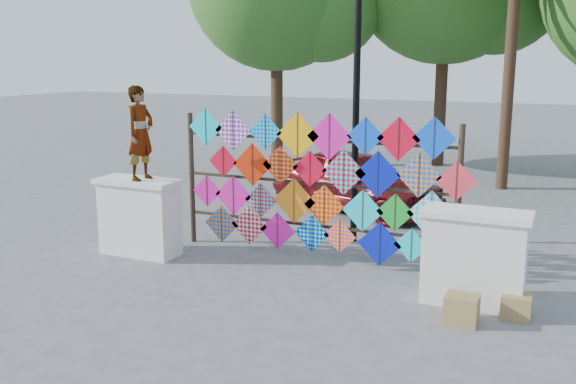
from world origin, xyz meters
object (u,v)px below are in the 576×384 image
at_px(kite_rack, 318,186).
at_px(sedan, 356,180).
at_px(lamppost, 356,90).
at_px(vendor_woman, 140,133).

xyz_separation_m(kite_rack, sedan, (-0.52, 3.55, -0.58)).
distance_m(kite_rack, lamppost, 1.95).
bearing_deg(lamppost, sedan, 107.42).
xyz_separation_m(vendor_woman, lamppost, (2.90, 2.20, 0.65)).
bearing_deg(sedan, kite_rack, -152.45).
bearing_deg(kite_rack, sedan, 98.35).
height_order(kite_rack, lamppost, lamppost).
bearing_deg(vendor_woman, lamppost, -49.51).
bearing_deg(kite_rack, lamppost, 81.38).
height_order(vendor_woman, sedan, vendor_woman).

